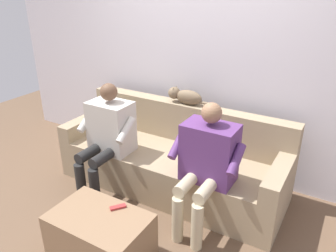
% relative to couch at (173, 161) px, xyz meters
% --- Properties ---
extents(ground_plane, '(8.00, 8.00, 0.00)m').
position_rel_couch_xyz_m(ground_plane, '(0.00, 0.74, -0.29)').
color(ground_plane, brown).
extents(back_wall, '(5.33, 0.06, 2.72)m').
position_rel_couch_xyz_m(back_wall, '(0.00, -0.56, 1.07)').
color(back_wall, silver).
rests_on(back_wall, ground).
extents(couch, '(2.37, 0.83, 0.85)m').
position_rel_couch_xyz_m(couch, '(0.00, 0.00, 0.00)').
color(couch, '#9E896B').
rests_on(couch, ground).
extents(coffee_table, '(0.77, 0.50, 0.38)m').
position_rel_couch_xyz_m(coffee_table, '(0.00, 1.17, -0.10)').
color(coffee_table, '#8C6B4C').
rests_on(coffee_table, ground).
extents(person_left_seated, '(0.61, 0.59, 1.15)m').
position_rel_couch_xyz_m(person_left_seated, '(-0.54, 0.38, 0.36)').
color(person_left_seated, '#5B3370').
rests_on(person_left_seated, ground).
extents(person_right_seated, '(0.57, 0.61, 1.14)m').
position_rel_couch_xyz_m(person_right_seated, '(0.54, 0.38, 0.35)').
color(person_right_seated, beige).
rests_on(person_right_seated, ground).
extents(cat_on_backrest, '(0.54, 0.13, 0.17)m').
position_rel_couch_xyz_m(cat_on_backrest, '(0.02, -0.28, 0.64)').
color(cat_on_backrest, '#756047').
rests_on(cat_on_backrest, couch).
extents(remote_red, '(0.11, 0.13, 0.02)m').
position_rel_couch_xyz_m(remote_red, '(-0.07, 1.01, 0.10)').
color(remote_red, '#B73333').
rests_on(remote_red, coffee_table).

